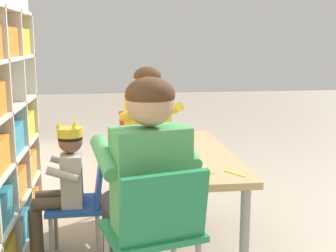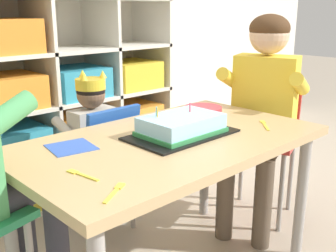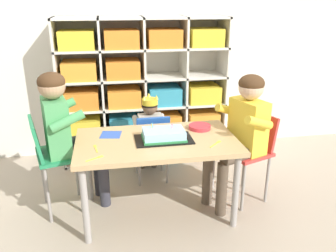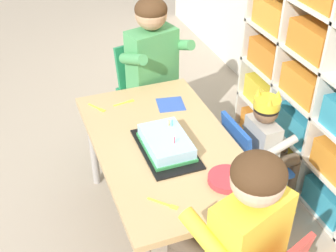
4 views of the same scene
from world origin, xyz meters
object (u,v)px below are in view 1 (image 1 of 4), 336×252
at_px(classroom_chair_adult_side, 156,233).
at_px(paper_plate_stack, 138,137).
at_px(child_with_crown, 64,176).
at_px(classroom_chair_blue, 85,196).
at_px(guest_at_table_side, 151,124).
at_px(birthday_cake_on_tray, 172,145).
at_px(fork_scattered_mid_table, 233,173).
at_px(adult_helper_seated, 145,175).
at_px(fork_by_napkin, 200,174).
at_px(activity_table, 171,164).
at_px(fork_beside_plate_stack, 185,136).
at_px(classroom_chair_guest_side, 145,148).

xyz_separation_m(classroom_chair_adult_side, paper_plate_stack, (1.13, -0.00, 0.14)).
bearing_deg(child_with_crown, classroom_chair_blue, 89.85).
xyz_separation_m(guest_at_table_side, birthday_cake_on_tray, (-0.62, -0.06, -0.01)).
bearing_deg(child_with_crown, birthday_cake_on_tray, 90.98).
bearing_deg(fork_scattered_mid_table, paper_plate_stack, 174.85).
xyz_separation_m(child_with_crown, adult_helper_seated, (-0.67, -0.40, 0.20)).
xyz_separation_m(classroom_chair_blue, birthday_cake_on_tray, (0.03, -0.50, 0.28)).
bearing_deg(classroom_chair_adult_side, classroom_chair_blue, -82.37).
distance_m(paper_plate_stack, fork_scattered_mid_table, 0.89).
height_order(classroom_chair_adult_side, fork_scattered_mid_table, classroom_chair_adult_side).
relative_size(paper_plate_stack, fork_scattered_mid_table, 1.52).
bearing_deg(paper_plate_stack, fork_scattered_mid_table, -153.27).
xyz_separation_m(paper_plate_stack, fork_by_napkin, (-0.80, -0.24, -0.01)).
bearing_deg(classroom_chair_adult_side, adult_helper_seated, -90.00).
bearing_deg(activity_table, birthday_cake_on_tray, -13.01).
xyz_separation_m(classroom_chair_adult_side, fork_scattered_mid_table, (0.34, -0.41, 0.13)).
xyz_separation_m(classroom_chair_adult_side, birthday_cake_on_tray, (0.82, -0.18, 0.16)).
distance_m(child_with_crown, adult_helper_seated, 0.81).
xyz_separation_m(birthday_cake_on_tray, fork_scattered_mid_table, (-0.48, -0.23, -0.03)).
bearing_deg(classroom_chair_adult_side, fork_by_napkin, -140.66).
xyz_separation_m(classroom_chair_adult_side, fork_beside_plate_stack, (1.17, -0.31, 0.13)).
bearing_deg(paper_plate_stack, fork_by_napkin, -163.25).
height_order(classroom_chair_blue, classroom_chair_adult_side, classroom_chair_adult_side).
height_order(activity_table, fork_beside_plate_stack, fork_beside_plate_stack).
relative_size(classroom_chair_blue, paper_plate_stack, 3.76).
bearing_deg(activity_table, fork_by_napkin, -169.58).
distance_m(adult_helper_seated, classroom_chair_guest_side, 1.45).
relative_size(classroom_chair_adult_side, fork_scattered_mid_table, 6.72).
xyz_separation_m(classroom_chair_guest_side, fork_by_napkin, (-1.21, -0.17, 0.17)).
distance_m(adult_helper_seated, birthday_cake_on_tray, 0.73).
relative_size(fork_beside_plate_stack, fork_scattered_mid_table, 1.00).
distance_m(classroom_chair_guest_side, birthday_cake_on_tray, 0.76).
xyz_separation_m(classroom_chair_guest_side, fork_scattered_mid_table, (-1.21, -0.33, 0.17)).
height_order(activity_table, paper_plate_stack, paper_plate_stack).
bearing_deg(child_with_crown, fork_beside_plate_stack, 115.30).
bearing_deg(fork_scattered_mid_table, fork_by_napkin, -120.69).
bearing_deg(fork_scattered_mid_table, activity_table, 177.25).
bearing_deg(activity_table, fork_beside_plate_stack, -20.31).
bearing_deg(adult_helper_seated, fork_by_napkin, -155.94).
bearing_deg(guest_at_table_side, adult_helper_seated, -116.52).
bearing_deg(guest_at_table_side, paper_plate_stack, -130.72).
xyz_separation_m(classroom_chair_blue, classroom_chair_guest_side, (0.75, -0.40, 0.08)).
bearing_deg(fork_beside_plate_stack, child_with_crown, -106.83).
xyz_separation_m(classroom_chair_adult_side, guest_at_table_side, (1.44, -0.12, 0.17)).
height_order(paper_plate_stack, fork_scattered_mid_table, paper_plate_stack).
bearing_deg(fork_by_napkin, classroom_chair_adult_side, -135.12).
bearing_deg(classroom_chair_adult_side, activity_table, -116.47).
distance_m(guest_at_table_side, fork_beside_plate_stack, 0.33).
bearing_deg(classroom_chair_guest_side, adult_helper_seated, -114.45).
bearing_deg(birthday_cake_on_tray, classroom_chair_blue, 92.96).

